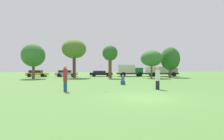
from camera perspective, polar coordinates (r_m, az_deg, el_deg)
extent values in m
plane|color=#54843D|center=(10.46, 10.68, -9.03)|extent=(120.00, 120.00, 0.00)
cylinder|color=navy|center=(13.30, -15.35, -5.27)|extent=(0.26, 0.26, 0.77)
cylinder|color=#A52633|center=(13.24, -15.37, -1.59)|extent=(0.31, 0.31, 0.94)
sphere|color=tan|center=(13.22, -15.38, 0.94)|extent=(0.26, 0.26, 0.26)
cylinder|color=#191E33|center=(14.38, 14.98, -4.92)|extent=(0.31, 0.31, 0.72)
cylinder|color=silver|center=(14.32, 15.00, -1.75)|extent=(0.36, 0.36, 0.87)
sphere|color=tan|center=(14.30, 15.00, 0.44)|extent=(0.24, 0.24, 0.24)
cylinder|color=#F21E72|center=(13.54, -3.68, 1.31)|extent=(0.24, 0.24, 0.10)
cube|color=navy|center=(18.00, 3.64, -4.29)|extent=(0.44, 0.36, 0.37)
cylinder|color=#2659A5|center=(17.97, 3.64, -2.97)|extent=(0.33, 0.33, 0.46)
sphere|color=tan|center=(17.95, 3.64, -1.94)|extent=(0.21, 0.21, 0.21)
cylinder|color=brown|center=(30.30, -24.80, -0.04)|extent=(0.43, 0.43, 2.76)
sphere|color=#33702D|center=(30.37, -24.82, 4.47)|extent=(3.68, 3.68, 3.68)
cylinder|color=#473323|center=(30.48, -12.54, 1.08)|extent=(0.54, 0.54, 3.88)
ellipsoid|color=#4C7528|center=(30.65, -12.55, 6.87)|extent=(4.18, 4.18, 3.27)
cylinder|color=brown|center=(28.41, -0.66, 0.74)|extent=(0.54, 0.54, 3.50)
sphere|color=#286023|center=(28.51, -0.66, 5.67)|extent=(2.55, 2.55, 2.55)
cylinder|color=brown|center=(29.77, 13.06, -0.39)|extent=(0.31, 0.31, 2.35)
ellipsoid|color=#33702D|center=(29.81, 13.07, 3.82)|extent=(3.68, 3.68, 2.72)
cylinder|color=brown|center=(32.86, 18.86, -0.20)|extent=(0.41, 0.41, 2.46)
ellipsoid|color=#286023|center=(32.89, 18.87, 3.58)|extent=(3.42, 3.42, 4.18)
cube|color=gold|center=(36.09, -23.65, -1.23)|extent=(3.99, 1.93, 0.50)
cube|color=black|center=(36.18, -24.09, -0.45)|extent=(2.21, 1.66, 0.48)
cylinder|color=black|center=(36.58, -21.37, -1.51)|extent=(0.69, 0.22, 0.68)
cylinder|color=black|center=(34.85, -22.24, -1.63)|extent=(0.69, 0.22, 0.68)
cylinder|color=black|center=(37.37, -24.95, -1.49)|extent=(0.69, 0.22, 0.68)
cylinder|color=black|center=(35.68, -25.98, -1.60)|extent=(0.69, 0.22, 0.68)
cube|color=#B2B2B7|center=(34.57, -14.88, -1.24)|extent=(4.28, 1.86, 0.54)
cube|color=black|center=(34.62, -15.40, -0.43)|extent=(2.37, 1.59, 0.44)
cylinder|color=black|center=(35.22, -12.52, -1.55)|extent=(0.70, 0.19, 0.70)
cylinder|color=black|center=(33.51, -12.94, -1.67)|extent=(0.70, 0.19, 0.70)
cylinder|color=black|center=(35.69, -16.70, -1.53)|extent=(0.70, 0.19, 0.70)
cylinder|color=black|center=(34.00, -17.32, -1.65)|extent=(0.70, 0.19, 0.70)
cube|color=black|center=(34.39, -3.67, -1.27)|extent=(4.54, 1.94, 0.48)
cube|color=black|center=(34.37, -4.23, -0.56)|extent=(2.52, 1.66, 0.37)
cylinder|color=black|center=(35.34, -1.43, -1.52)|extent=(0.71, 0.23, 0.70)
cylinder|color=black|center=(33.54, -1.27, -1.65)|extent=(0.71, 0.23, 0.70)
cylinder|color=black|center=(35.31, -5.94, -1.53)|extent=(0.71, 0.23, 0.70)
cylinder|color=black|center=(33.50, -6.03, -1.65)|extent=(0.71, 0.23, 0.70)
cube|color=#2D2D33|center=(35.01, 5.98, -1.16)|extent=(5.42, 2.22, 0.30)
cube|color=#196633|center=(35.33, 8.64, -0.08)|extent=(1.77, 2.01, 1.02)
cube|color=beige|center=(34.86, 4.77, 0.39)|extent=(3.38, 2.16, 1.60)
cylinder|color=black|center=(36.40, 8.60, -1.33)|extent=(0.88, 0.32, 0.87)
cylinder|color=black|center=(34.40, 9.37, -1.45)|extent=(0.88, 0.32, 0.87)
cylinder|color=black|center=(35.80, 3.36, -1.35)|extent=(0.88, 0.32, 0.87)
cylinder|color=black|center=(33.76, 3.83, -1.49)|extent=(0.88, 0.32, 0.87)
cube|color=#2D2D33|center=(36.48, 16.04, -1.13)|extent=(6.77, 2.29, 0.30)
cube|color=slate|center=(37.24, 19.04, -0.11)|extent=(2.21, 2.05, 0.99)
cube|color=beige|center=(36.15, 14.64, 0.08)|extent=(4.22, 2.22, 1.25)
cylinder|color=black|center=(38.33, 18.78, -1.28)|extent=(0.85, 0.27, 0.84)
cylinder|color=black|center=(36.41, 20.08, -1.39)|extent=(0.85, 0.27, 0.84)
cylinder|color=black|center=(36.88, 12.78, -1.33)|extent=(0.85, 0.27, 0.84)
cylinder|color=black|center=(34.89, 13.79, -1.46)|extent=(0.85, 0.27, 0.84)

